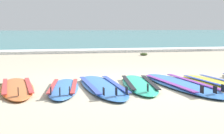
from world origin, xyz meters
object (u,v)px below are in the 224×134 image
Objects in this scene: surfboard_2 at (17,88)px; surfboard_6 at (181,84)px; surfboard_3 at (64,88)px; surfboard_5 at (139,84)px; surfboard_7 at (214,83)px; surfboard_4 at (102,86)px.

surfboard_2 is 0.81× the size of surfboard_6.
surfboard_2 is 1.10× the size of surfboard_3.
surfboard_5 is (1.31, 0.09, -0.00)m from surfboard_3.
surfboard_2 is 3.40m from surfboard_7.
surfboard_4 is at bearing -6.91° from surfboard_2.
surfboard_2 is at bearing 176.11° from surfboard_7.
surfboard_7 is (2.65, -0.03, -0.00)m from surfboard_3.
surfboard_2 is 2.77m from surfboard_6.
surfboard_3 is 0.80× the size of surfboard_4.
surfboard_7 is at bearing 2.90° from surfboard_6.
surfboard_6 is (0.71, -0.16, 0.00)m from surfboard_5.
surfboard_4 and surfboard_7 have the same top height.
surfboard_3 is at bearing 179.30° from surfboard_7.
surfboard_4 is 0.93× the size of surfboard_6.
surfboard_3 and surfboard_7 have the same top height.
surfboard_7 is (0.64, 0.03, 0.00)m from surfboard_6.
surfboard_6 is at bearing -177.10° from surfboard_7.
surfboard_3 is at bearing -177.33° from surfboard_4.
surfboard_6 and surfboard_7 have the same top height.
surfboard_3 is (0.74, -0.20, 0.00)m from surfboard_2.
surfboard_2 is at bearing 174.54° from surfboard_6.
surfboard_7 is (3.40, -0.23, 0.00)m from surfboard_2.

